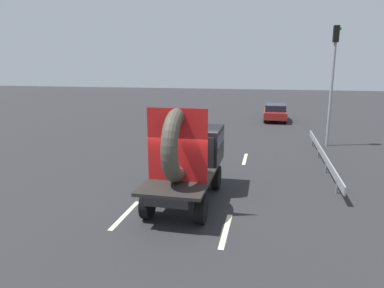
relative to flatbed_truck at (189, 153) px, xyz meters
name	(u,v)px	position (x,y,z in m)	size (l,w,h in m)	color
ground_plane	(184,203)	(-0.02, -0.69, -1.65)	(120.00, 120.00, 0.00)	#28282B
flatbed_truck	(189,153)	(0.00, 0.00, 0.00)	(2.02, 4.97, 3.43)	black
distant_sedan	(275,112)	(3.29, 18.92, -0.88)	(1.87, 4.37, 1.42)	black
traffic_light	(333,71)	(6.20, 9.83, 2.73)	(0.42, 0.36, 6.84)	gray
guardrail	(322,154)	(5.33, 5.44, -1.12)	(0.10, 10.64, 0.71)	gray
lane_dash_left_near	(125,215)	(-1.64, -2.04, -1.64)	(2.25, 0.16, 0.01)	beige
lane_dash_left_far	(182,156)	(-1.64, 5.64, -1.64)	(2.66, 0.16, 0.01)	beige
lane_dash_right_near	(226,230)	(1.64, -2.44, -1.64)	(2.22, 0.16, 0.01)	beige
lane_dash_right_far	(245,159)	(1.64, 5.66, -1.64)	(2.19, 0.16, 0.01)	beige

